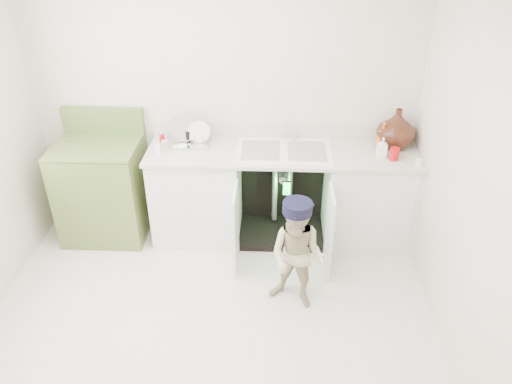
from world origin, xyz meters
TOP-DOWN VIEW (x-y plane):
  - ground at (0.00, 0.00)m, footprint 3.50×3.50m
  - room_shell at (0.00, 0.00)m, footprint 6.00×5.50m
  - counter_run at (0.59, 1.21)m, footprint 2.44×1.02m
  - avocado_stove at (-1.13, 1.18)m, footprint 0.76×0.65m
  - repair_worker at (0.66, 0.26)m, footprint 0.55×0.86m

SIDE VIEW (x-z plane):
  - ground at x=0.00m, z-range 0.00..0.00m
  - repair_worker at x=0.66m, z-range 0.01..0.95m
  - counter_run at x=0.59m, z-range -0.15..1.11m
  - avocado_stove at x=-1.13m, z-range -0.10..1.07m
  - room_shell at x=0.00m, z-range 0.62..1.88m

